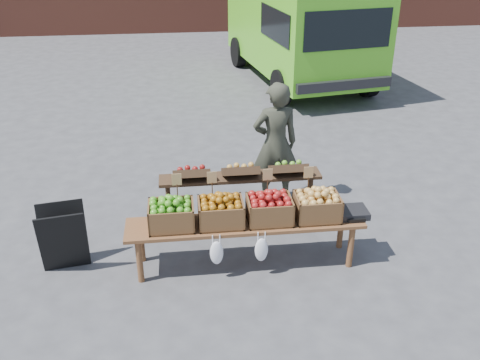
{
  "coord_description": "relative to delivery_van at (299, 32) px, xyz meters",
  "views": [
    {
      "loc": [
        0.28,
        -5.35,
        3.75
      ],
      "look_at": [
        0.95,
        0.28,
        0.85
      ],
      "focal_mm": 40.0,
      "sensor_mm": 36.0,
      "label": 1
    }
  ],
  "objects": [
    {
      "name": "crate_red_apples",
      "position": [
        -1.94,
        -7.35,
        -0.44
      ],
      "size": [
        0.5,
        0.4,
        0.28
      ],
      "primitive_type": null,
      "color": "maroon",
      "rests_on": "display_bench"
    },
    {
      "name": "vendor",
      "position": [
        -1.61,
        -5.86,
        -0.29
      ],
      "size": [
        0.67,
        0.48,
        1.74
      ],
      "primitive_type": "imported",
      "rotation": [
        0.0,
        0.0,
        3.24
      ],
      "color": "#303226",
      "rests_on": "ground"
    },
    {
      "name": "delivery_van",
      "position": [
        0.0,
        0.0,
        0.0
      ],
      "size": [
        3.18,
        5.48,
        2.31
      ],
      "primitive_type": null,
      "rotation": [
        0.0,
        0.0,
        0.17
      ],
      "color": "#55BE20",
      "rests_on": "ground"
    },
    {
      "name": "chalkboard_sign",
      "position": [
        -4.28,
        -7.17,
        -0.76
      ],
      "size": [
        0.56,
        0.37,
        0.8
      ],
      "primitive_type": null,
      "rotation": [
        0.0,
        0.0,
        0.16
      ],
      "color": "black",
      "rests_on": "ground"
    },
    {
      "name": "ground",
      "position": [
        -3.16,
        -7.13,
        -1.15
      ],
      "size": [
        80.0,
        80.0,
        0.0
      ],
      "primitive_type": "plane",
      "color": "#474749"
    },
    {
      "name": "crate_golden_apples",
      "position": [
        -3.04,
        -7.35,
        -0.44
      ],
      "size": [
        0.5,
        0.4,
        0.28
      ],
      "primitive_type": null,
      "color": "#419225",
      "rests_on": "display_bench"
    },
    {
      "name": "crate_green_apples",
      "position": [
        -1.39,
        -7.35,
        -0.44
      ],
      "size": [
        0.5,
        0.4,
        0.28
      ],
      "primitive_type": null,
      "color": "#D0CA48",
      "rests_on": "display_bench"
    },
    {
      "name": "weighing_scale",
      "position": [
        -0.97,
        -7.35,
        -0.54
      ],
      "size": [
        0.34,
        0.3,
        0.08
      ],
      "primitive_type": "cube",
      "color": "black",
      "rests_on": "display_bench"
    },
    {
      "name": "crate_russet_pears",
      "position": [
        -2.49,
        -7.35,
        -0.44
      ],
      "size": [
        0.5,
        0.4,
        0.28
      ],
      "primitive_type": null,
      "color": "#A36715",
      "rests_on": "display_bench"
    },
    {
      "name": "display_bench",
      "position": [
        -2.22,
        -7.35,
        -0.87
      ],
      "size": [
        2.7,
        0.56,
        0.57
      ],
      "primitive_type": null,
      "color": "brown",
      "rests_on": "ground"
    },
    {
      "name": "back_table",
      "position": [
        -2.18,
        -6.63,
        -0.63
      ],
      "size": [
        2.1,
        0.44,
        1.04
      ],
      "primitive_type": null,
      "color": "#3A2718",
      "rests_on": "ground"
    }
  ]
}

